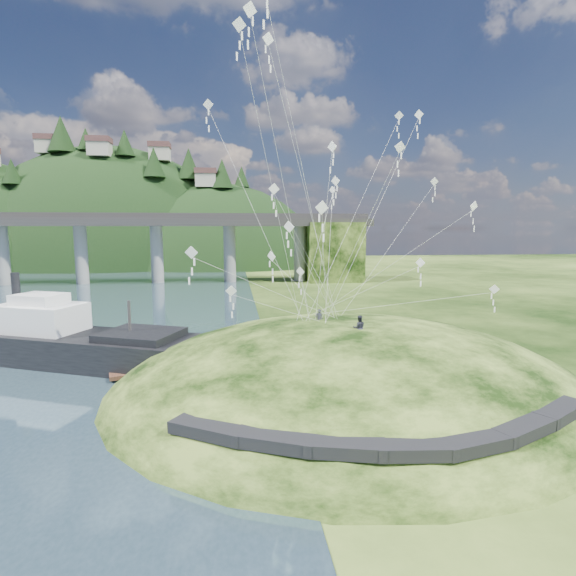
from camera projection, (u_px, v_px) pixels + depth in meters
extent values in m
plane|color=black|center=(240.00, 404.00, 30.16)|extent=(320.00, 320.00, 0.00)
ellipsoid|color=black|center=(348.00, 408.00, 33.29)|extent=(36.00, 32.00, 13.00)
cube|color=black|center=(211.00, 428.00, 21.84)|extent=(4.32, 3.62, 0.71)
cube|color=black|center=(276.00, 439.00, 20.57)|extent=(4.10, 2.97, 0.61)
cube|color=black|center=(345.00, 446.00, 19.95)|extent=(3.85, 2.37, 0.62)
cube|color=black|center=(413.00, 448.00, 19.88)|extent=(3.62, 1.83, 0.66)
cube|color=black|center=(475.00, 442.00, 20.44)|extent=(3.82, 2.27, 0.68)
cube|color=black|center=(523.00, 427.00, 21.72)|extent=(4.11, 2.97, 0.71)
cube|color=black|center=(557.00, 411.00, 23.61)|extent=(4.26, 3.43, 0.66)
cylinder|color=gray|center=(2.00, 254.00, 92.44)|extent=(2.60, 2.60, 13.00)
cylinder|color=gray|center=(81.00, 253.00, 94.31)|extent=(2.60, 2.60, 13.00)
cylinder|color=gray|center=(157.00, 253.00, 96.18)|extent=(2.60, 2.60, 13.00)
cylinder|color=gray|center=(230.00, 252.00, 98.06)|extent=(2.60, 2.60, 13.00)
cylinder|color=gray|center=(300.00, 252.00, 99.93)|extent=(2.60, 2.60, 13.00)
cube|color=black|center=(333.00, 252.00, 100.84)|extent=(12.00, 11.00, 13.00)
ellipsoid|color=black|center=(114.00, 282.00, 150.09)|extent=(96.00, 68.00, 88.00)
ellipsoid|color=black|center=(219.00, 295.00, 146.97)|extent=(76.00, 56.00, 72.00)
cone|color=black|center=(12.00, 171.00, 123.70)|extent=(5.29, 5.29, 6.96)
cone|color=black|center=(61.00, 134.00, 131.75)|extent=(8.01, 8.01, 10.54)
cone|color=black|center=(86.00, 139.00, 132.22)|extent=(4.97, 4.97, 6.54)
cone|color=black|center=(125.00, 143.00, 131.77)|extent=(5.83, 5.83, 7.67)
cone|color=black|center=(154.00, 162.00, 128.78)|extent=(6.47, 6.47, 8.51)
cone|color=black|center=(189.00, 164.00, 136.60)|extent=(7.13, 7.13, 9.38)
cone|color=black|center=(222.00, 174.00, 133.39)|extent=(6.56, 6.56, 8.63)
cone|color=black|center=(242.00, 177.00, 139.63)|extent=(4.88, 4.88, 6.42)
cube|color=beige|center=(48.00, 147.00, 134.87)|extent=(6.00, 5.00, 4.00)
cube|color=brown|center=(47.00, 138.00, 134.52)|extent=(6.40, 5.40, 1.60)
cube|color=beige|center=(100.00, 150.00, 129.28)|extent=(6.00, 5.00, 4.00)
cube|color=brown|center=(99.00, 140.00, 128.92)|extent=(6.40, 5.40, 1.60)
cube|color=beige|center=(160.00, 154.00, 137.13)|extent=(6.00, 5.00, 4.00)
cube|color=brown|center=(160.00, 145.00, 136.77)|extent=(6.40, 5.40, 1.60)
cube|color=beige|center=(206.00, 181.00, 134.01)|extent=(6.00, 5.00, 4.00)
cube|color=brown|center=(206.00, 171.00, 133.66)|extent=(6.40, 5.40, 1.60)
cube|color=black|center=(71.00, 348.00, 39.37)|extent=(22.84, 14.16, 2.63)
cube|color=white|center=(41.00, 320.00, 39.87)|extent=(8.24, 6.83, 2.83)
cube|color=white|center=(40.00, 301.00, 39.65)|extent=(4.90, 4.35, 1.21)
cube|color=black|center=(141.00, 335.00, 37.26)|extent=(7.54, 7.00, 0.61)
cylinder|color=black|center=(16.00, 286.00, 40.16)|extent=(0.71, 0.71, 2.42)
cylinder|color=#2D2B2B|center=(129.00, 319.00, 37.36)|extent=(0.24, 0.24, 3.03)
cube|color=#3C2218|center=(189.00, 366.00, 37.08)|extent=(12.44, 5.30, 0.31)
cylinder|color=#3C2218|center=(121.00, 377.00, 35.05)|extent=(0.27, 0.27, 0.88)
cylinder|color=#3C2218|center=(156.00, 373.00, 36.08)|extent=(0.27, 0.27, 0.88)
cylinder|color=#3C2218|center=(190.00, 369.00, 37.11)|extent=(0.27, 0.27, 0.88)
cylinder|color=#3C2218|center=(221.00, 365.00, 38.15)|extent=(0.27, 0.27, 0.88)
cylinder|color=#3C2218|center=(251.00, 361.00, 39.18)|extent=(0.27, 0.27, 0.88)
imported|color=#292A37|center=(319.00, 309.00, 33.58)|extent=(0.59, 0.41, 1.57)
imported|color=#292A37|center=(359.00, 315.00, 30.50)|extent=(0.93, 0.76, 1.77)
cube|color=white|center=(271.00, 256.00, 34.65)|extent=(0.57, 0.67, 0.82)
cube|color=white|center=(271.00, 264.00, 34.73)|extent=(0.10, 0.08, 0.49)
cube|color=white|center=(271.00, 272.00, 34.81)|extent=(0.10, 0.08, 0.49)
cube|color=white|center=(271.00, 279.00, 34.89)|extent=(0.10, 0.08, 0.49)
cube|color=white|center=(266.00, 2.00, 25.39)|extent=(0.12, 0.06, 0.52)
cube|color=white|center=(266.00, 14.00, 25.47)|extent=(0.12, 0.06, 0.52)
cube|color=white|center=(266.00, 26.00, 25.55)|extent=(0.12, 0.06, 0.52)
cube|color=white|center=(274.00, 189.00, 31.54)|extent=(0.79, 0.21, 0.80)
cube|color=white|center=(274.00, 197.00, 31.61)|extent=(0.10, 0.06, 0.46)
cube|color=white|center=(274.00, 205.00, 31.69)|extent=(0.10, 0.06, 0.46)
cube|color=white|center=(274.00, 213.00, 31.76)|extent=(0.10, 0.06, 0.46)
cube|color=white|center=(332.00, 147.00, 32.86)|extent=(0.57, 0.62, 0.79)
cube|color=white|center=(332.00, 155.00, 32.94)|extent=(0.09, 0.08, 0.46)
cube|color=white|center=(332.00, 162.00, 33.01)|extent=(0.09, 0.08, 0.46)
cube|color=white|center=(332.00, 170.00, 33.09)|extent=(0.09, 0.08, 0.46)
cube|color=white|center=(400.00, 147.00, 26.61)|extent=(0.70, 0.25, 0.68)
cube|color=white|center=(400.00, 156.00, 26.68)|extent=(0.09, 0.06, 0.41)
cube|color=white|center=(399.00, 164.00, 26.74)|extent=(0.09, 0.06, 0.41)
cube|color=white|center=(399.00, 173.00, 26.81)|extent=(0.09, 0.06, 0.41)
cube|color=white|center=(322.00, 208.00, 25.47)|extent=(0.80, 0.20, 0.80)
cube|color=white|center=(322.00, 218.00, 25.55)|extent=(0.10, 0.06, 0.47)
cube|color=white|center=(322.00, 228.00, 25.62)|extent=(0.10, 0.06, 0.47)
cube|color=white|center=(322.00, 238.00, 25.70)|extent=(0.10, 0.06, 0.47)
cube|color=white|center=(231.00, 291.00, 32.07)|extent=(0.82, 0.24, 0.80)
cube|color=white|center=(231.00, 299.00, 32.14)|extent=(0.11, 0.05, 0.47)
cube|color=white|center=(231.00, 307.00, 32.22)|extent=(0.11, 0.05, 0.47)
cube|color=white|center=(232.00, 315.00, 32.30)|extent=(0.11, 0.05, 0.47)
cube|color=white|center=(474.00, 206.00, 29.58)|extent=(0.66, 0.29, 0.68)
cube|color=white|center=(473.00, 214.00, 29.64)|extent=(0.08, 0.07, 0.40)
cube|color=white|center=(473.00, 221.00, 29.71)|extent=(0.08, 0.07, 0.40)
cube|color=white|center=(473.00, 229.00, 29.77)|extent=(0.08, 0.07, 0.40)
cube|color=white|center=(494.00, 289.00, 30.24)|extent=(0.62, 0.29, 0.66)
cube|color=white|center=(494.00, 296.00, 30.30)|extent=(0.09, 0.04, 0.38)
cube|color=white|center=(494.00, 303.00, 30.37)|extent=(0.09, 0.04, 0.38)
cube|color=white|center=(493.00, 310.00, 30.43)|extent=(0.09, 0.04, 0.38)
cube|color=white|center=(250.00, 10.00, 23.13)|extent=(0.75, 0.39, 0.80)
cube|color=white|center=(250.00, 21.00, 23.21)|extent=(0.09, 0.08, 0.47)
cube|color=white|center=(250.00, 33.00, 23.29)|extent=(0.09, 0.08, 0.47)
cube|color=white|center=(250.00, 45.00, 23.36)|extent=(0.09, 0.08, 0.47)
cube|color=white|center=(335.00, 181.00, 35.25)|extent=(0.57, 0.60, 0.77)
cube|color=white|center=(335.00, 188.00, 35.32)|extent=(0.10, 0.07, 0.46)
cube|color=white|center=(335.00, 195.00, 35.39)|extent=(0.10, 0.07, 0.46)
cube|color=white|center=(335.00, 203.00, 35.47)|extent=(0.10, 0.07, 0.46)
cube|color=white|center=(420.00, 263.00, 33.53)|extent=(0.53, 0.58, 0.74)
cube|color=white|center=(420.00, 270.00, 33.60)|extent=(0.09, 0.07, 0.43)
cube|color=white|center=(420.00, 277.00, 33.67)|extent=(0.09, 0.07, 0.43)
cube|color=white|center=(420.00, 284.00, 33.74)|extent=(0.09, 0.07, 0.43)
cube|color=white|center=(300.00, 272.00, 38.82)|extent=(0.63, 0.63, 0.83)
cube|color=white|center=(300.00, 278.00, 38.90)|extent=(0.11, 0.07, 0.49)
cube|color=white|center=(300.00, 285.00, 38.98)|extent=(0.11, 0.07, 0.49)
cube|color=white|center=(300.00, 292.00, 39.06)|extent=(0.11, 0.07, 0.49)
cube|color=white|center=(208.00, 104.00, 35.21)|extent=(0.83, 0.29, 0.84)
cube|color=white|center=(208.00, 113.00, 35.29)|extent=(0.11, 0.03, 0.50)
cube|color=white|center=(208.00, 120.00, 35.37)|extent=(0.11, 0.03, 0.50)
cube|color=white|center=(209.00, 128.00, 35.45)|extent=(0.11, 0.03, 0.50)
cube|color=white|center=(268.00, 39.00, 25.49)|extent=(0.69, 0.35, 0.74)
cube|color=white|center=(268.00, 49.00, 25.56)|extent=(0.09, 0.07, 0.43)
cube|color=white|center=(268.00, 59.00, 25.63)|extent=(0.09, 0.07, 0.43)
cube|color=white|center=(268.00, 68.00, 25.70)|extent=(0.09, 0.07, 0.43)
cube|color=white|center=(399.00, 116.00, 40.66)|extent=(0.76, 0.38, 0.80)
cube|color=white|center=(399.00, 122.00, 40.74)|extent=(0.11, 0.04, 0.47)
cube|color=white|center=(399.00, 129.00, 40.82)|extent=(0.11, 0.04, 0.47)
cube|color=white|center=(398.00, 135.00, 40.89)|extent=(0.11, 0.04, 0.47)
cube|color=white|center=(419.00, 115.00, 35.28)|extent=(0.55, 0.58, 0.75)
cube|color=white|center=(419.00, 122.00, 35.35)|extent=(0.09, 0.07, 0.44)
cube|color=white|center=(418.00, 129.00, 35.42)|extent=(0.09, 0.07, 0.44)
cube|color=white|center=(418.00, 136.00, 35.49)|extent=(0.09, 0.07, 0.44)
cube|color=white|center=(191.00, 252.00, 24.81)|extent=(0.73, 0.22, 0.73)
cube|color=white|center=(192.00, 262.00, 24.88)|extent=(0.10, 0.02, 0.43)
cube|color=white|center=(192.00, 271.00, 24.94)|extent=(0.10, 0.02, 0.43)
cube|color=white|center=(192.00, 281.00, 25.01)|extent=(0.10, 0.02, 0.43)
cube|color=white|center=(239.00, 24.00, 24.55)|extent=(0.79, 0.27, 0.77)
cube|color=white|center=(239.00, 35.00, 24.63)|extent=(0.10, 0.06, 0.46)
cube|color=white|center=(239.00, 46.00, 24.70)|extent=(0.10, 0.06, 0.46)
cube|color=white|center=(240.00, 57.00, 24.78)|extent=(0.10, 0.06, 0.46)
cube|color=white|center=(289.00, 227.00, 27.90)|extent=(0.62, 0.51, 0.74)
cube|color=white|center=(289.00, 235.00, 27.97)|extent=(0.10, 0.05, 0.44)
cube|color=white|center=(289.00, 244.00, 28.04)|extent=(0.10, 0.05, 0.44)
cube|color=white|center=(289.00, 253.00, 28.11)|extent=(0.10, 0.05, 0.44)
cube|color=white|center=(434.00, 182.00, 38.37)|extent=(0.72, 0.18, 0.72)
cube|color=white|center=(434.00, 188.00, 38.44)|extent=(0.09, 0.04, 0.42)
cube|color=white|center=(434.00, 194.00, 38.51)|extent=(0.09, 0.04, 0.42)
cube|color=white|center=(434.00, 200.00, 38.58)|extent=(0.09, 0.04, 0.42)
cube|color=white|center=(333.00, 190.00, 40.88)|extent=(0.49, 0.59, 0.71)
cube|color=white|center=(332.00, 196.00, 40.95)|extent=(0.09, 0.07, 0.42)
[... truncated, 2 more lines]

